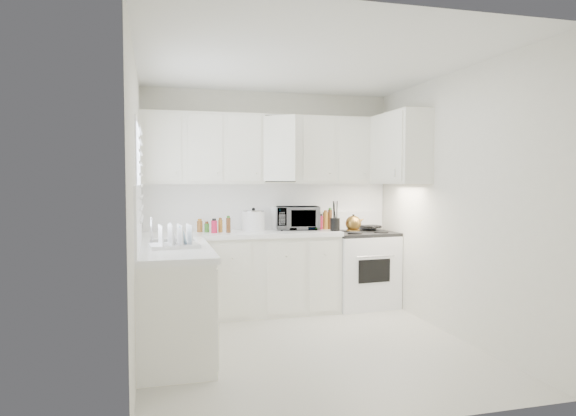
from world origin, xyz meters
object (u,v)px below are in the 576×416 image
object	(u,v)px
stove	(362,259)
dish_rack	(174,234)
microwave	(297,215)
utensil_crock	(335,215)
tea_kettle	(353,222)
rice_cooker	(254,219)

from	to	relation	value
stove	dish_rack	size ratio (longest dim) A/B	2.80
stove	microwave	distance (m)	0.96
stove	utensil_crock	distance (m)	0.70
utensil_crock	dish_rack	distance (m)	2.13
tea_kettle	microwave	world-z (taller)	microwave
tea_kettle	utensil_crock	bearing A→B (deg)	-162.32
tea_kettle	microwave	distance (m)	0.67
tea_kettle	utensil_crock	xyz separation A→B (m)	(-0.23, -0.01, 0.09)
stove	rice_cooker	bearing A→B (deg)	170.49
stove	dish_rack	world-z (taller)	dish_rack
utensil_crock	stove	bearing A→B (deg)	21.92
microwave	utensil_crock	xyz separation A→B (m)	(0.38, -0.27, 0.01)
utensil_crock	rice_cooker	bearing A→B (deg)	162.65
tea_kettle	rice_cooker	distance (m)	1.17
stove	rice_cooker	world-z (taller)	rice_cooker
microwave	stove	bearing A→B (deg)	1.19
rice_cooker	utensil_crock	distance (m)	0.96
tea_kettle	rice_cooker	world-z (taller)	rice_cooker
stove	tea_kettle	size ratio (longest dim) A/B	5.08
rice_cooker	microwave	bearing A→B (deg)	-18.58
utensil_crock	dish_rack	size ratio (longest dim) A/B	0.87
rice_cooker	utensil_crock	bearing A→B (deg)	-34.50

